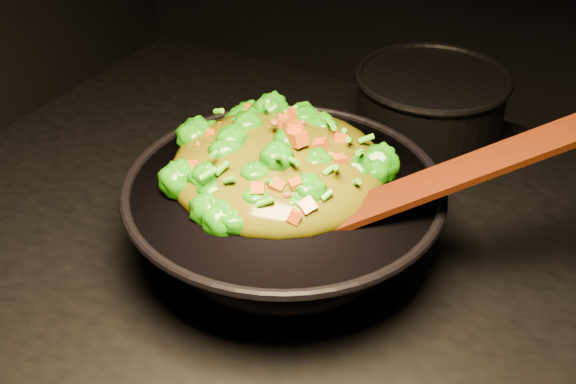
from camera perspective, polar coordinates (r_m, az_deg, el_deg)
The scene contains 4 objects.
wok at distance 0.85m, azimuth -0.33°, elevation -2.26°, with size 0.36×0.36×0.10m, color black, non-canonical shape.
stir_fry at distance 0.81m, azimuth -0.78°, elevation 4.12°, with size 0.25×0.25×0.09m, color #1E7808, non-canonical shape.
spatula at distance 0.77m, azimuth 13.10°, elevation 1.35°, with size 0.29×0.04×0.01m, color #3A0E04.
back_pot at distance 1.06m, azimuth 11.06°, elevation 6.31°, with size 0.21×0.21×0.12m, color black.
Camera 1 is at (0.25, -0.58, 1.47)m, focal length 45.00 mm.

